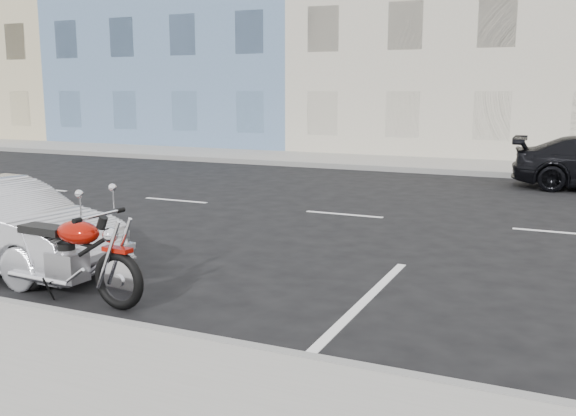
# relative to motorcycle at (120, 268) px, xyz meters

# --- Properties ---
(ground) EXTENTS (120.00, 120.00, 0.00)m
(ground) POSITION_rel_motorcycle_xyz_m (2.41, 6.37, -0.50)
(ground) COLOR black
(ground) RESTS_ON ground
(sidewalk_far) EXTENTS (80.00, 3.40, 0.15)m
(sidewalk_far) POSITION_rel_motorcycle_xyz_m (-2.59, 15.07, -0.42)
(sidewalk_far) COLOR gray
(sidewalk_far) RESTS_ON ground
(curb_far) EXTENTS (80.00, 0.12, 0.16)m
(curb_far) POSITION_rel_motorcycle_xyz_m (-2.59, 13.37, -0.42)
(curb_far) COLOR gray
(curb_far) RESTS_ON ground
(bldg_far_west) EXTENTS (12.00, 12.00, 12.00)m
(bldg_far_west) POSITION_rel_motorcycle_xyz_m (-23.59, 22.67, 5.50)
(bldg_far_west) COLOR #C0B189
(bldg_far_west) RESTS_ON ground
(bldg_blue) EXTENTS (12.00, 12.00, 13.00)m
(bldg_blue) POSITION_rel_motorcycle_xyz_m (-11.59, 22.67, 6.00)
(bldg_blue) COLOR slate
(bldg_blue) RESTS_ON ground
(bldg_cream) EXTENTS (12.00, 12.00, 11.50)m
(bldg_cream) POSITION_rel_motorcycle_xyz_m (0.41, 22.67, 5.25)
(bldg_cream) COLOR #BDB5A1
(bldg_cream) RESTS_ON ground
(motorcycle) EXTENTS (2.18, 0.72, 1.09)m
(motorcycle) POSITION_rel_motorcycle_xyz_m (0.00, 0.00, 0.00)
(motorcycle) COLOR black
(motorcycle) RESTS_ON ground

